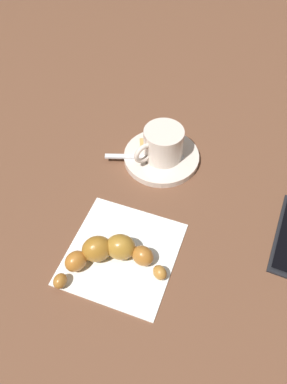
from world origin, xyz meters
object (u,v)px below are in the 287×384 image
object	(u,v)px
espresso_cup	(163,144)
croissant	(109,253)
napkin	(122,253)
teaspoon	(157,157)
saucer	(161,157)
sugar_packet	(158,143)

from	to	relation	value
espresso_cup	croissant	world-z (taller)	espresso_cup
napkin	croissant	xyz separation A→B (m)	(-0.02, 0.01, 0.02)
teaspoon	napkin	distance (m)	0.19
saucer	sugar_packet	bearing A→B (deg)	46.65
napkin	saucer	bearing A→B (deg)	17.48
espresso_cup	croissant	xyz separation A→B (m)	(-0.21, -0.05, -0.02)
espresso_cup	teaspoon	distance (m)	0.03
napkin	sugar_packet	bearing A→B (deg)	20.88
espresso_cup	croissant	bearing A→B (deg)	-166.17
saucer	sugar_packet	distance (m)	0.03
saucer	napkin	world-z (taller)	saucer
saucer	espresso_cup	size ratio (longest dim) A/B	1.43
croissant	saucer	bearing A→B (deg)	14.15
espresso_cup	sugar_packet	bearing A→B (deg)	47.40
sugar_packet	croissant	size ratio (longest dim) A/B	0.49
saucer	teaspoon	bearing A→B (deg)	170.71
saucer	espresso_cup	world-z (taller)	espresso_cup
sugar_packet	napkin	size ratio (longest dim) A/B	0.40
sugar_packet	napkin	xyz separation A→B (m)	(-0.21, -0.08, -0.01)
espresso_cup	sugar_packet	world-z (taller)	espresso_cup
saucer	espresso_cup	bearing A→B (deg)	-120.30
teaspoon	croissant	world-z (taller)	croissant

